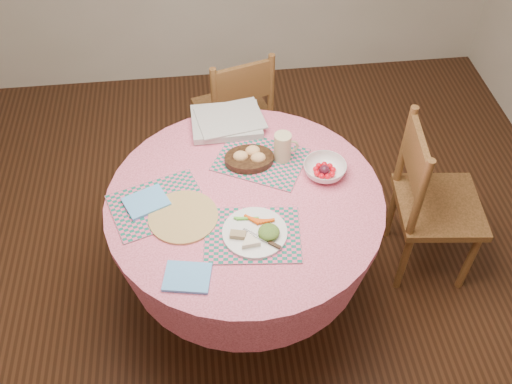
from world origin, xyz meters
The scene contains 15 objects.
ground centered at (0.00, 0.00, 0.00)m, with size 4.00×4.00×0.00m, color #331C0F.
dining_table centered at (0.00, 0.00, 0.56)m, with size 1.24×1.24×0.75m.
chair_right centered at (0.94, 0.11, 0.49)m, with size 0.46×0.48×0.94m.
chair_back centered at (0.04, 0.96, 0.46)m, with size 0.50×0.49×0.89m.
placemat_front centered at (0.01, -0.22, 0.75)m, with size 0.40×0.30×0.01m, color #126953.
placemat_left centered at (-0.38, 0.00, 0.75)m, with size 0.40×0.30×0.01m, color #126953.
placemat_back centered at (0.10, 0.23, 0.75)m, with size 0.40×0.30×0.01m, color #126953.
wicker_trivet centered at (-0.27, -0.09, 0.76)m, with size 0.30×0.30×0.01m, color #A58B47.
napkin_near centered at (-0.27, -0.40, 0.76)m, with size 0.18×0.14×0.01m, color #5EAAF3.
napkin_far centered at (-0.43, 0.01, 0.76)m, with size 0.18×0.14×0.01m, color #5EAAF3.
dinner_plate centered at (0.03, -0.22, 0.77)m, with size 0.27×0.27×0.05m.
bread_bowl centered at (0.04, 0.22, 0.78)m, with size 0.23×0.23×0.08m.
latte_mug centered at (0.20, 0.22, 0.83)m, with size 0.12×0.08×0.14m.
fruit_bowl centered at (0.38, 0.10, 0.78)m, with size 0.20×0.20×0.06m.
newspaper_stack centered at (-0.04, 0.50, 0.78)m, with size 0.37×0.30×0.04m.
Camera 1 is at (-0.15, -1.69, 2.61)m, focal length 40.00 mm.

